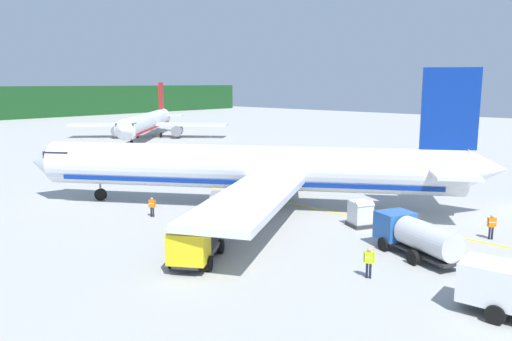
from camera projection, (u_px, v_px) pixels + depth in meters
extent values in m
cube|color=#A8A8A3|center=(171.00, 157.00, 73.81)|extent=(240.00, 320.00, 0.20)
cylinder|color=silver|center=(246.00, 167.00, 43.48)|extent=(22.41, 32.48, 3.80)
cone|color=silver|center=(44.00, 161.00, 46.67)|extent=(4.33, 3.96, 3.61)
cone|color=silver|center=(487.00, 169.00, 40.16)|extent=(4.44, 4.43, 3.23)
cube|color=#192333|center=(65.00, 153.00, 46.16)|extent=(4.01, 3.75, 0.60)
cube|color=silver|center=(250.00, 199.00, 34.39)|extent=(16.47, 11.38, 0.50)
cylinder|color=slate|center=(233.00, 206.00, 37.56)|extent=(3.57, 3.88, 2.20)
cube|color=silver|center=(282.00, 160.00, 52.14)|extent=(15.54, 13.67, 0.50)
cylinder|color=slate|center=(260.00, 175.00, 49.98)|extent=(3.57, 3.88, 2.20)
cube|color=navy|center=(450.00, 109.00, 39.85)|extent=(2.65, 3.91, 6.50)
cube|color=silver|center=(446.00, 168.00, 40.67)|extent=(10.50, 8.25, 0.24)
cube|color=navy|center=(246.00, 179.00, 43.66)|extent=(20.33, 29.33, 0.36)
cylinder|color=black|center=(101.00, 195.00, 46.26)|extent=(0.88, 1.12, 1.10)
cylinder|color=gray|center=(100.00, 186.00, 46.13)|extent=(0.20, 0.20, 0.50)
cylinder|color=black|center=(258.00, 208.00, 41.22)|extent=(0.88, 1.12, 1.10)
cylinder|color=gray|center=(258.00, 199.00, 41.08)|extent=(0.20, 0.20, 0.50)
cylinder|color=black|center=(268.00, 195.00, 46.27)|extent=(0.88, 1.12, 1.10)
cylinder|color=gray|center=(268.00, 186.00, 46.13)|extent=(0.20, 0.20, 0.50)
cylinder|color=silver|center=(147.00, 122.00, 97.39)|extent=(26.68, 24.20, 3.44)
cone|color=silver|center=(123.00, 131.00, 80.26)|extent=(3.79, 3.89, 3.27)
cone|color=silver|center=(164.00, 115.00, 114.81)|extent=(4.11, 4.11, 2.92)
cube|color=#192333|center=(126.00, 125.00, 82.09)|extent=(3.57, 3.63, 0.54)
cube|color=silver|center=(191.00, 124.00, 99.22)|extent=(11.96, 14.32, 0.45)
cylinder|color=slate|center=(177.00, 131.00, 97.82)|extent=(3.49, 3.41, 1.99)
cube|color=silver|center=(107.00, 124.00, 99.33)|extent=(13.63, 12.99, 0.45)
cylinder|color=slate|center=(118.00, 131.00, 97.90)|extent=(3.49, 3.41, 1.99)
cube|color=red|center=(161.00, 96.00, 111.30)|extent=(3.20, 2.89, 5.89)
cube|color=silver|center=(162.00, 115.00, 112.04)|extent=(8.42, 8.97, 0.22)
cube|color=red|center=(147.00, 127.00, 97.55)|extent=(24.12, 21.91, 0.33)
cylinder|color=black|center=(132.00, 143.00, 85.65)|extent=(0.96, 0.90, 1.00)
cylinder|color=gray|center=(131.00, 139.00, 85.52)|extent=(0.18, 0.18, 0.45)
cylinder|color=black|center=(161.00, 135.00, 99.17)|extent=(0.96, 0.90, 1.00)
cylinder|color=gray|center=(161.00, 131.00, 99.05)|extent=(0.18, 0.18, 0.45)
cylinder|color=black|center=(137.00, 135.00, 99.20)|extent=(0.96, 0.90, 1.00)
cylinder|color=gray|center=(137.00, 131.00, 99.08)|extent=(0.18, 0.18, 0.45)
cube|color=yellow|center=(189.00, 247.00, 28.61)|extent=(2.71, 2.83, 1.80)
cube|color=#192333|center=(184.00, 245.00, 27.72)|extent=(1.07, 1.59, 0.94)
cube|color=#4C4C51|center=(204.00, 242.00, 32.01)|extent=(5.33, 4.53, 0.24)
cube|color=#2D2D33|center=(205.00, 225.00, 32.23)|extent=(4.74, 3.52, 2.14)
cube|color=#262628|center=(200.00, 249.00, 31.17)|extent=(6.48, 4.95, 0.16)
cylinder|color=black|center=(209.00, 263.00, 28.91)|extent=(0.91, 0.72, 0.90)
cylinder|color=black|center=(172.00, 261.00, 29.25)|extent=(0.91, 0.72, 0.90)
cylinder|color=black|center=(221.00, 247.00, 31.89)|extent=(0.91, 0.72, 0.90)
cylinder|color=black|center=(187.00, 245.00, 32.23)|extent=(0.91, 0.72, 0.90)
cube|color=#2659A5|center=(395.00, 225.00, 32.89)|extent=(2.74, 2.54, 1.80)
cube|color=#192333|center=(387.00, 217.00, 33.60)|extent=(1.72, 0.83, 0.94)
cylinder|color=silver|center=(428.00, 238.00, 30.14)|extent=(3.32, 4.47, 1.80)
cube|color=#262628|center=(417.00, 249.00, 31.12)|extent=(3.91, 6.20, 0.16)
cylinder|color=black|center=(383.00, 244.00, 32.37)|extent=(0.62, 0.94, 0.90)
cylinder|color=black|center=(411.00, 240.00, 33.24)|extent=(0.62, 0.94, 0.90)
cylinder|color=black|center=(413.00, 257.00, 29.89)|extent=(0.62, 0.94, 0.90)
cylinder|color=black|center=(441.00, 253.00, 30.76)|extent=(0.62, 0.94, 0.90)
cube|color=white|center=(502.00, 284.00, 23.20)|extent=(2.49, 3.78, 1.85)
cylinder|color=black|center=(506.00, 298.00, 24.25)|extent=(0.35, 0.92, 0.90)
cylinder|color=black|center=(495.00, 315.00, 22.52)|extent=(0.35, 0.92, 0.90)
cube|color=#333338|center=(360.00, 225.00, 37.90)|extent=(2.20, 2.20, 0.30)
cube|color=silver|center=(360.00, 212.00, 37.74)|extent=(1.93, 1.93, 1.65)
cube|color=silver|center=(364.00, 205.00, 37.16)|extent=(1.56, 1.19, 0.54)
cylinder|color=#191E33|center=(489.00, 233.00, 34.77)|extent=(0.14, 0.14, 0.88)
cylinder|color=#191E33|center=(492.00, 233.00, 34.74)|extent=(0.14, 0.14, 0.88)
cube|color=orange|center=(492.00, 222.00, 34.62)|extent=(0.42, 0.49, 0.66)
cube|color=silver|center=(492.00, 222.00, 34.62)|extent=(0.44, 0.50, 0.06)
sphere|color=tan|center=(492.00, 216.00, 34.55)|extent=(0.24, 0.24, 0.24)
cylinder|color=orange|center=(488.00, 222.00, 34.66)|extent=(0.09, 0.09, 0.63)
cylinder|color=orange|center=(496.00, 222.00, 34.58)|extent=(0.09, 0.09, 0.63)
cylinder|color=#191E33|center=(367.00, 270.00, 27.87)|extent=(0.14, 0.14, 0.87)
cylinder|color=#191E33|center=(370.00, 271.00, 27.82)|extent=(0.14, 0.14, 0.87)
cube|color=#CCE519|center=(369.00, 257.00, 27.71)|extent=(0.37, 0.49, 0.66)
cube|color=silver|center=(369.00, 257.00, 27.71)|extent=(0.39, 0.50, 0.06)
sphere|color=tan|center=(369.00, 250.00, 27.64)|extent=(0.24, 0.24, 0.24)
cylinder|color=#CCE519|center=(364.00, 256.00, 27.79)|extent=(0.09, 0.09, 0.62)
cylinder|color=#CCE519|center=(374.00, 257.00, 27.62)|extent=(0.09, 0.09, 0.62)
cylinder|color=#191E33|center=(153.00, 212.00, 40.56)|extent=(0.14, 0.14, 0.80)
cylinder|color=#191E33|center=(151.00, 212.00, 40.60)|extent=(0.14, 0.14, 0.80)
cube|color=orange|center=(152.00, 204.00, 40.46)|extent=(0.40, 0.49, 0.60)
cube|color=silver|center=(152.00, 203.00, 40.45)|extent=(0.41, 0.51, 0.06)
sphere|color=tan|center=(152.00, 199.00, 40.39)|extent=(0.22, 0.22, 0.22)
cylinder|color=orange|center=(155.00, 203.00, 40.39)|extent=(0.09, 0.09, 0.57)
cylinder|color=orange|center=(149.00, 203.00, 40.52)|extent=(0.09, 0.09, 0.57)
cube|color=yellow|center=(315.00, 209.00, 43.26)|extent=(0.30, 60.00, 0.01)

